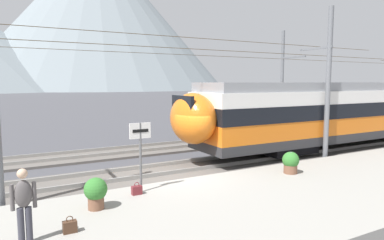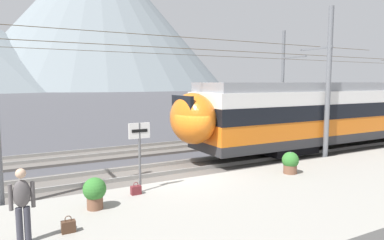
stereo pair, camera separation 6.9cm
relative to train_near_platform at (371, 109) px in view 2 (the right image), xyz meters
name	(u,v)px [view 2 (the right image)]	position (x,y,z in m)	size (l,w,h in m)	color
ground_plane	(182,180)	(-13.59, -1.28, -2.22)	(400.00, 400.00, 0.00)	#424247
platform_slab	(241,208)	(-13.59, -5.19, -2.07)	(120.00, 6.21, 0.31)	gray
track_near	(168,171)	(-13.59, 0.00, -2.16)	(120.00, 3.00, 0.28)	#5B5651
track_far	(132,151)	(-13.59, 4.85, -2.16)	(120.00, 3.00, 0.28)	#5B5651
train_near_platform	(371,109)	(0.00, 0.00, 0.00)	(26.34, 3.01, 4.27)	#2D2D30
train_far_track	(383,101)	(8.84, 4.85, 0.00)	(24.52, 2.95, 4.27)	#2D2D30
catenary_mast_mid	(326,82)	(-5.89, -1.59, 1.64)	(38.87, 2.00, 7.43)	slate
catenary_mast_far_side	(284,80)	(-0.63, 6.85, 1.82)	(38.87, 2.45, 7.78)	slate
platform_sign	(139,142)	(-15.87, -2.81, -0.26)	(0.70, 0.08, 2.26)	#59595B
passenger_walking	(22,202)	(-19.37, -4.97, -0.97)	(0.53, 0.22, 1.69)	#383842
handbag_beside_passenger	(68,226)	(-18.42, -4.88, -1.77)	(0.32, 0.18, 0.41)	#472D1E
handbag_near_sign	(136,190)	(-16.08, -2.99, -1.77)	(0.32, 0.18, 0.41)	maroon
potted_plant_platform_edge	(95,191)	(-17.51, -3.63, -1.39)	(0.65, 0.65, 0.90)	brown
potted_plant_by_shelter	(290,162)	(-9.94, -3.45, -1.45)	(0.65, 0.65, 0.85)	brown
mountain_central_peak	(98,14)	(29.65, 190.19, 40.33)	(145.48, 145.48, 85.11)	slate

